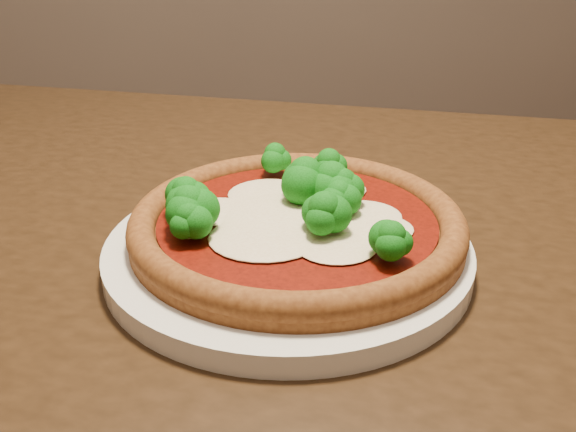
{
  "coord_description": "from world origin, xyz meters",
  "views": [
    {
      "loc": [
        -0.21,
        -0.62,
        1.01
      ],
      "look_at": [
        -0.18,
        -0.17,
        0.79
      ],
      "focal_mm": 40.0,
      "sensor_mm": 36.0,
      "label": 1
    }
  ],
  "objects": [
    {
      "name": "dining_table",
      "position": [
        -0.15,
        -0.1,
        0.64
      ],
      "size": [
        1.31,
        1.05,
        0.75
      ],
      "rotation": [
        0.0,
        0.0,
        -0.3
      ],
      "color": "black",
      "rests_on": "floor"
    },
    {
      "name": "pizza",
      "position": [
        -0.17,
        -0.16,
        0.78
      ],
      "size": [
        0.27,
        0.27,
        0.06
      ],
      "rotation": [
        0.0,
        0.0,
        -0.4
      ],
      "color": "brown",
      "rests_on": "plate"
    },
    {
      "name": "plate",
      "position": [
        -0.18,
        -0.17,
        0.76
      ],
      "size": [
        0.29,
        0.29,
        0.02
      ],
      "primitive_type": "cylinder",
      "color": "silver",
      "rests_on": "dining_table"
    }
  ]
}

